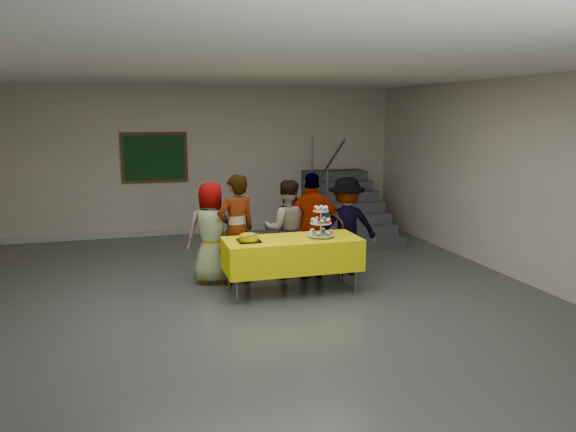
# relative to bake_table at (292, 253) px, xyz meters

# --- Properties ---
(room_shell) EXTENTS (10.00, 10.04, 3.02)m
(room_shell) POSITION_rel_bake_table_xyz_m (-0.57, -0.68, 1.57)
(room_shell) COLOR #4C514C
(room_shell) RESTS_ON ground
(bake_table) EXTENTS (1.88, 0.78, 0.77)m
(bake_table) POSITION_rel_bake_table_xyz_m (0.00, 0.00, 0.00)
(bake_table) COLOR #595960
(bake_table) RESTS_ON ground
(cupcake_stand) EXTENTS (0.38, 0.38, 0.44)m
(cupcake_stand) POSITION_rel_bake_table_xyz_m (0.41, -0.03, 0.40)
(cupcake_stand) COLOR silver
(cupcake_stand) RESTS_ON bake_table
(bear_cake) EXTENTS (0.32, 0.36, 0.12)m
(bear_cake) POSITION_rel_bake_table_xyz_m (-0.61, -0.02, 0.27)
(bear_cake) COLOR black
(bear_cake) RESTS_ON bake_table
(schoolchild_a) EXTENTS (0.78, 0.55, 1.50)m
(schoolchild_a) POSITION_rel_bake_table_xyz_m (-1.00, 0.78, 0.20)
(schoolchild_a) COLOR slate
(schoolchild_a) RESTS_ON ground
(schoolchild_b) EXTENTS (0.68, 0.54, 1.62)m
(schoolchild_b) POSITION_rel_bake_table_xyz_m (-0.67, 0.60, 0.25)
(schoolchild_b) COLOR slate
(schoolchild_b) RESTS_ON ground
(schoolchild_c) EXTENTS (0.82, 0.69, 1.50)m
(schoolchild_c) POSITION_rel_bake_table_xyz_m (0.13, 0.73, 0.19)
(schoolchild_c) COLOR slate
(schoolchild_c) RESTS_ON ground
(schoolchild_d) EXTENTS (1.01, 0.61, 1.61)m
(schoolchild_d) POSITION_rel_bake_table_xyz_m (0.50, 0.58, 0.25)
(schoolchild_d) COLOR slate
(schoolchild_d) RESTS_ON ground
(schoolchild_e) EXTENTS (1.05, 0.70, 1.52)m
(schoolchild_e) POSITION_rel_bake_table_xyz_m (1.06, 0.63, 0.20)
(schoolchild_e) COLOR slate
(schoolchild_e) RESTS_ON ground
(staircase) EXTENTS (1.30, 2.40, 2.04)m
(staircase) POSITION_rel_bake_table_xyz_m (2.13, 3.43, -0.07)
(staircase) COLOR #424447
(staircase) RESTS_ON ground
(noticeboard) EXTENTS (1.30, 0.05, 1.00)m
(noticeboard) POSITION_rel_bake_table_xyz_m (-1.60, 4.27, 1.04)
(noticeboard) COLOR #472B16
(noticeboard) RESTS_ON ground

